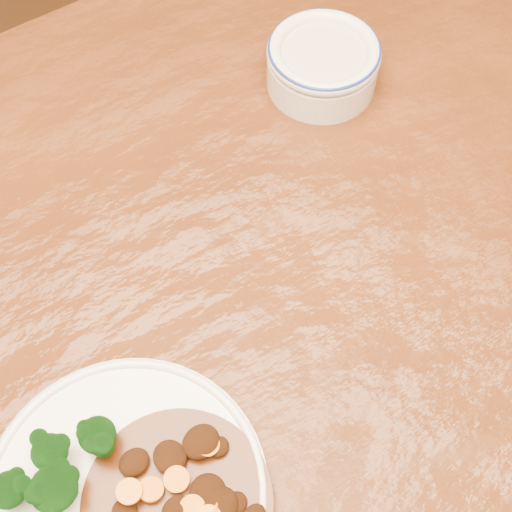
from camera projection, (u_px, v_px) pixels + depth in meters
ground at (227, 489)px, 1.31m from camera, size 4.00×4.00×0.00m
dining_table at (204, 353)px, 0.73m from camera, size 1.60×1.07×0.75m
dinner_plate at (125, 496)px, 0.58m from camera, size 0.24×0.24×0.01m
broccoli_florets at (50, 480)px, 0.56m from camera, size 0.12×0.07×0.04m
mince_stew at (182, 504)px, 0.56m from camera, size 0.15×0.15×0.02m
dip_bowl at (323, 63)px, 0.78m from camera, size 0.12×0.12×0.06m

